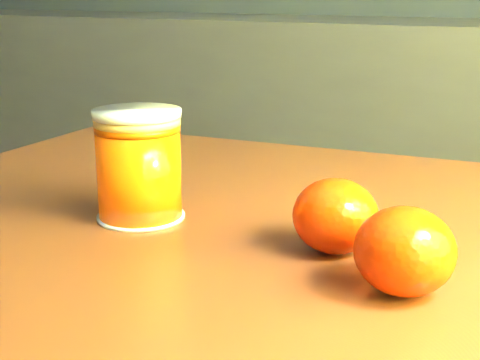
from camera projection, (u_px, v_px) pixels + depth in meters
The scene contains 4 objects.
kitchen_counter at pixel (231, 154), 2.25m from camera, with size 3.15×0.60×0.90m, color #4A4A4F.
juice_glass at pixel (139, 165), 0.60m from camera, with size 0.08×0.08×0.10m.
orange_front at pixel (335, 216), 0.53m from camera, with size 0.07×0.07×0.06m, color red.
orange_back at pixel (405, 251), 0.45m from camera, with size 0.07×0.07×0.06m, color red.
Camera 1 is at (1.23, -0.37, 0.97)m, focal length 50.00 mm.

